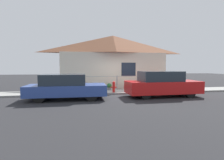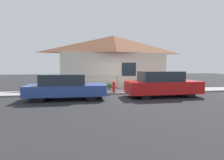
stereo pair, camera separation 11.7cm
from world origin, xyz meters
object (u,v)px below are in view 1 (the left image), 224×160
car_right (162,84)px  fire_hydrant (114,87)px  potted_plant_near_hydrant (109,86)px  car_left (66,87)px

car_right → fire_hydrant: bearing=150.2°
car_right → fire_hydrant: (-2.62, 1.44, -0.25)m
potted_plant_near_hydrant → fire_hydrant: bearing=-83.3°
fire_hydrant → potted_plant_near_hydrant: 1.09m
potted_plant_near_hydrant → car_right: bearing=-42.5°
car_left → fire_hydrant: (2.86, 1.44, -0.20)m
car_left → fire_hydrant: bearing=27.1°
car_left → potted_plant_near_hydrant: bearing=43.0°
car_right → potted_plant_near_hydrant: (-2.75, 2.52, -0.37)m
car_left → potted_plant_near_hydrant: size_ratio=8.47×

